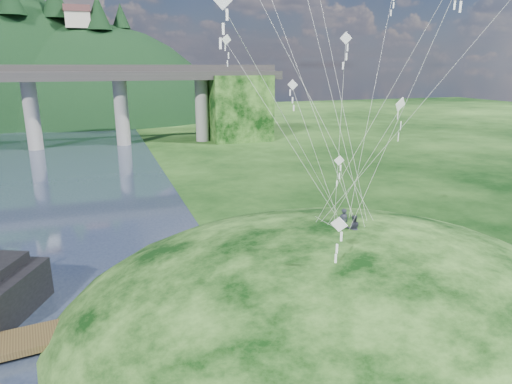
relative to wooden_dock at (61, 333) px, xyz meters
name	(u,v)px	position (x,y,z in m)	size (l,w,h in m)	color
ground	(222,351)	(8.32, -3.87, -0.50)	(320.00, 320.00, 0.00)	black
grass_hill	(335,329)	(16.32, -1.87, -2.00)	(36.00, 32.00, 13.00)	black
wooden_dock	(61,333)	(0.00, 0.00, 0.00)	(15.99, 4.60, 1.13)	#392B17
kite_flyers	(350,213)	(17.74, -0.59, 5.37)	(1.04, 2.08, 1.90)	#252731
kite_swarm	(337,21)	(16.28, -0.40, 16.83)	(18.09, 14.90, 20.98)	white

